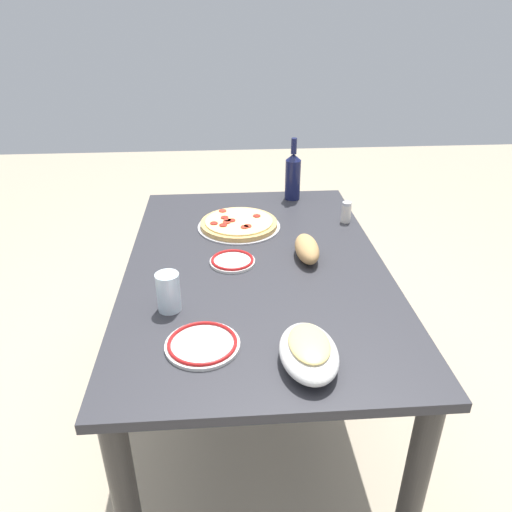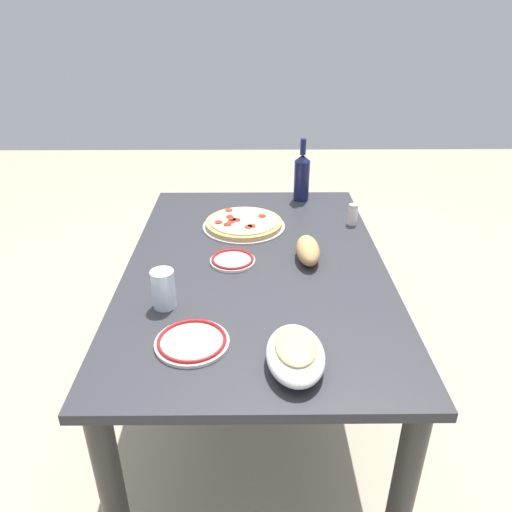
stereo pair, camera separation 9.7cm
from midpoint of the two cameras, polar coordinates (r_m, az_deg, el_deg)
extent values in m
plane|color=tan|center=(2.17, 1.34, -17.86)|extent=(8.00, 8.00, 0.00)
cube|color=#2D2D33|center=(1.73, 1.60, -1.34)|extent=(1.41, 0.91, 0.03)
cylinder|color=#33302D|center=(1.56, 18.52, -25.21)|extent=(0.07, 0.07, 0.69)
cylinder|color=#33302D|center=(2.51, 9.98, -1.22)|extent=(0.07, 0.07, 0.69)
cylinder|color=#33302D|center=(1.52, -14.32, -25.90)|extent=(0.07, 0.07, 0.69)
cylinder|color=#33302D|center=(2.49, -8.07, -1.30)|extent=(0.07, 0.07, 0.69)
cylinder|color=#B7B7BC|center=(2.00, -0.04, 3.50)|extent=(0.34, 0.34, 0.01)
cylinder|color=tan|center=(2.00, -0.04, 3.81)|extent=(0.31, 0.31, 0.02)
cylinder|color=#EFD684|center=(1.99, -0.04, 4.12)|extent=(0.28, 0.28, 0.01)
cylinder|color=#B22D1E|center=(1.93, 0.56, 3.42)|extent=(0.03, 0.03, 0.00)
cylinder|color=maroon|center=(1.95, -1.93, 3.69)|extent=(0.03, 0.03, 0.00)
cylinder|color=#B22D1E|center=(2.08, -1.84, 5.36)|extent=(0.03, 0.03, 0.00)
cylinder|color=#B22D1E|center=(1.93, 0.93, 3.52)|extent=(0.03, 0.03, 0.00)
cylinder|color=maroon|center=(1.97, -2.98, 3.95)|extent=(0.03, 0.03, 0.00)
cylinder|color=maroon|center=(2.02, -1.69, 4.59)|extent=(0.03, 0.03, 0.00)
cylinder|color=#B22D1E|center=(1.97, -1.51, 4.03)|extent=(0.03, 0.03, 0.00)
cylinder|color=maroon|center=(2.02, 2.10, 4.68)|extent=(0.03, 0.03, 0.00)
cylinder|color=#B22D1E|center=(1.99, -1.40, 4.25)|extent=(0.03, 0.03, 0.00)
cylinder|color=maroon|center=(1.99, -0.91, 4.23)|extent=(0.03, 0.03, 0.00)
ellipsoid|color=white|center=(1.27, 6.84, -11.39)|extent=(0.24, 0.15, 0.07)
ellipsoid|color=#AD2819|center=(1.26, 6.87, -10.96)|extent=(0.20, 0.12, 0.03)
ellipsoid|color=#EACC75|center=(1.25, 6.92, -10.32)|extent=(0.17, 0.10, 0.02)
cylinder|color=#141942|center=(2.26, 6.57, 8.72)|extent=(0.07, 0.07, 0.18)
cone|color=#141942|center=(2.23, 6.72, 11.29)|extent=(0.07, 0.07, 0.03)
cylinder|color=#141942|center=(2.22, 6.80, 12.53)|extent=(0.03, 0.03, 0.07)
cylinder|color=silver|center=(1.48, -8.92, -3.85)|extent=(0.07, 0.07, 0.12)
cylinder|color=white|center=(1.73, -1.15, -0.61)|extent=(0.16, 0.16, 0.01)
torus|color=red|center=(1.73, -1.15, -0.38)|extent=(0.15, 0.15, 0.01)
cylinder|color=white|center=(1.35, -5.41, -10.07)|extent=(0.20, 0.20, 0.01)
torus|color=red|center=(1.34, -5.42, -9.80)|extent=(0.19, 0.19, 0.01)
ellipsoid|color=tan|center=(1.75, 7.64, 0.65)|extent=(0.20, 0.08, 0.07)
cylinder|color=silver|center=(2.06, 12.52, 4.58)|extent=(0.04, 0.04, 0.07)
cylinder|color=#B7B7BC|center=(2.04, 12.65, 5.70)|extent=(0.04, 0.04, 0.01)
camera|label=1|loc=(0.05, -88.38, 0.86)|focal=34.29mm
camera|label=2|loc=(0.05, 91.62, -0.86)|focal=34.29mm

